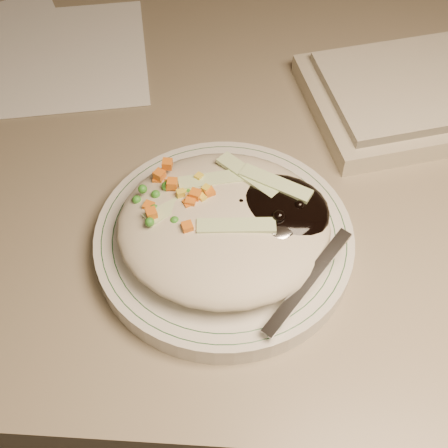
{
  "coord_description": "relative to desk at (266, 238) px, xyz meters",
  "views": [
    {
      "loc": [
        -0.03,
        0.87,
        1.22
      ],
      "look_at": [
        -0.05,
        1.22,
        0.78
      ],
      "focal_mm": 50.0,
      "sensor_mm": 36.0,
      "label": 1
    }
  ],
  "objects": [
    {
      "name": "meal",
      "position": [
        -0.04,
        -0.16,
        0.24
      ],
      "size": [
        0.21,
        0.19,
        0.05
      ],
      "color": "#BDB399",
      "rests_on": "plate"
    },
    {
      "name": "desk",
      "position": [
        0.0,
        0.0,
        0.0
      ],
      "size": [
        1.4,
        0.7,
        0.74
      ],
      "color": "gray",
      "rests_on": "ground"
    },
    {
      "name": "plate_rim",
      "position": [
        -0.05,
        -0.16,
        0.22
      ],
      "size": [
        0.23,
        0.23,
        0.0
      ],
      "color": "#144723",
      "rests_on": "plate"
    },
    {
      "name": "plate",
      "position": [
        -0.05,
        -0.16,
        0.21
      ],
      "size": [
        0.24,
        0.24,
        0.02
      ],
      "primitive_type": "cylinder",
      "color": "silver",
      "rests_on": "desk"
    }
  ]
}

